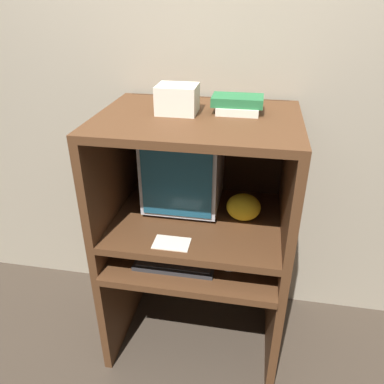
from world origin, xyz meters
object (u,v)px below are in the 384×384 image
crt_monitor (184,168)px  mouse (229,267)px  book_stack (238,104)px  storage_box (177,99)px  keyboard (175,262)px  snack_bag (244,207)px

crt_monitor → mouse: 0.54m
book_stack → storage_box: storage_box is taller
crt_monitor → book_stack: (0.26, -0.04, 0.35)m
crt_monitor → keyboard: 0.48m
crt_monitor → storage_box: bearing=-94.5°
crt_monitor → snack_bag: bearing=-17.6°
crt_monitor → book_stack: bearing=-9.7°
crt_monitor → keyboard: (0.01, -0.31, -0.36)m
mouse → keyboard: bearing=-179.1°
mouse → storage_box: storage_box is taller
mouse → book_stack: size_ratio=0.32×
keyboard → mouse: size_ratio=5.35×
crt_monitor → mouse: bearing=-48.7°
snack_bag → book_stack: 0.50m
book_stack → crt_monitor: bearing=170.3°
snack_bag → storage_box: bearing=179.1°
keyboard → storage_box: (-0.02, 0.22, 0.74)m
keyboard → mouse: bearing=0.9°
crt_monitor → storage_box: 0.39m
book_stack → snack_bag: bearing=-42.8°
crt_monitor → mouse: size_ratio=5.59×
crt_monitor → snack_bag: 0.36m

